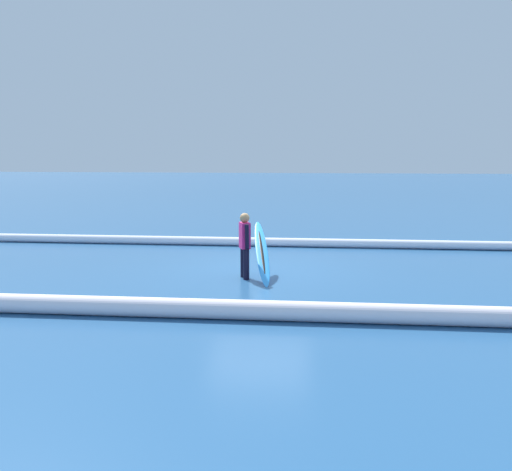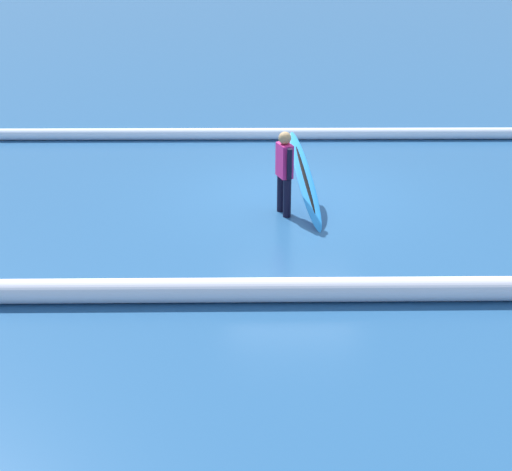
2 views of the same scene
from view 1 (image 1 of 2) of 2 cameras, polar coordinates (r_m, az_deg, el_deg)
The scene contains 5 objects.
ground_plane at distance 13.59m, azimuth 0.37°, elevation -3.59°, with size 145.12×145.12×0.00m, color #275585.
surfer at distance 12.57m, azimuth -1.16°, elevation -0.68°, with size 0.31×0.53×1.50m.
surfboard at distance 12.71m, azimuth 0.60°, elevation -1.73°, with size 0.71×2.03×1.21m.
wave_crest_foreground at distance 17.15m, azimuth -0.38°, elevation -0.64°, with size 0.27×0.27×19.44m, color white.
wave_crest_midground at distance 10.16m, azimuth -15.23°, elevation -7.00°, with size 0.35×0.35×23.85m, color white.
Camera 1 is at (-1.55, 13.21, 2.81)m, focal length 38.86 mm.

